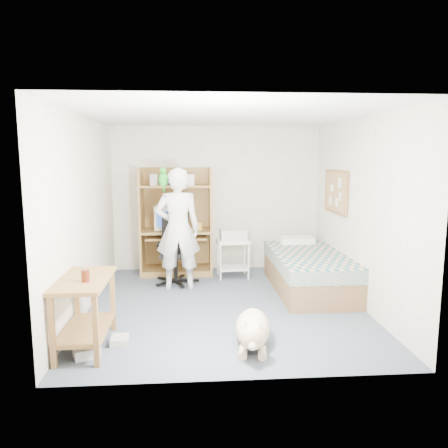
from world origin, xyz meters
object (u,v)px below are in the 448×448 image
object	(u,v)px
office_chair	(176,258)
computer_hutch	(176,226)
printer_cart	(233,253)
bed	(308,271)
side_desk	(85,302)
person	(178,229)
dog	(253,329)

from	to	relation	value
office_chair	computer_hutch	bearing A→B (deg)	89.46
printer_cart	office_chair	bearing A→B (deg)	-168.25
bed	side_desk	xyz separation A→B (m)	(-2.85, -1.82, 0.21)
office_chair	printer_cart	size ratio (longest dim) A/B	1.75
side_desk	person	world-z (taller)	person
bed	office_chair	world-z (taller)	office_chair
computer_hutch	office_chair	size ratio (longest dim) A/B	1.64
dog	printer_cart	size ratio (longest dim) A/B	1.81
person	computer_hutch	bearing A→B (deg)	-87.41
bed	printer_cart	size ratio (longest dim) A/B	3.22
person	dog	world-z (taller)	person
computer_hutch	dog	bearing A→B (deg)	-73.60
computer_hutch	dog	size ratio (longest dim) A/B	1.59
side_desk	computer_hutch	bearing A→B (deg)	73.86
computer_hutch	person	distance (m)	0.91
computer_hutch	dog	xyz separation A→B (m)	(0.89, -3.03, -0.64)
side_desk	office_chair	distance (m)	2.49
bed	dog	distance (m)	2.21
person	printer_cart	size ratio (longest dim) A/B	2.91
office_chair	printer_cart	bearing A→B (deg)	13.90
bed	printer_cart	xyz separation A→B (m)	(-1.06, 0.77, 0.13)
office_chair	person	world-z (taller)	person
computer_hutch	printer_cart	bearing A→B (deg)	-20.50
computer_hutch	side_desk	xyz separation A→B (m)	(-0.85, -2.94, -0.33)
computer_hutch	person	xyz separation A→B (m)	(0.05, -0.91, 0.09)
side_desk	dog	world-z (taller)	side_desk
office_chair	dog	size ratio (longest dim) A/B	0.97
dog	printer_cart	bearing A→B (deg)	97.18
computer_hutch	dog	distance (m)	3.22
bed	side_desk	size ratio (longest dim) A/B	2.02
side_desk	printer_cart	distance (m)	3.15
person	bed	bearing A→B (deg)	172.87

